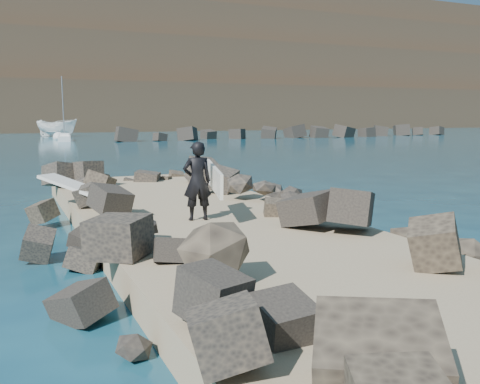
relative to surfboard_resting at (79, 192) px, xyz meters
The scene contains 13 objects.
ground 4.86m from the surfboard_resting, 53.40° to the right, with size 800.00×800.00×0.00m, color #0F384C.
jetty 6.50m from the surfboard_resting, 64.04° to the right, with size 6.00×26.00×0.60m, color #8C7759.
riprap_left 5.34m from the surfboard_resting, 90.78° to the right, with size 2.60×22.00×1.00m, color black.
riprap_right 7.83m from the surfboard_resting, 42.82° to the right, with size 2.60×22.00×1.00m, color black.
breakwater_secondary 63.65m from the surfboard_resting, 53.54° to the left, with size 52.00×4.00×1.20m, color black.
headland 157.43m from the surfboard_resting, 85.30° to the left, with size 360.00×140.00×32.00m, color #2D4919.
surfboard_resting is the anchor object (origin of this frame).
boat_imported 69.58m from the surfboard_resting, 85.15° to the left, with size 2.58×6.86×2.65m, color white.
surfer_with_board 4.04m from the surfboard_resting, 51.62° to the right, with size 1.14×2.37×1.95m.
radome 201.44m from the surfboard_resting, 50.61° to the left, with size 12.86×12.86×20.36m.
sailboat_f 96.00m from the surfboard_resting, 69.72° to the left, with size 1.43×5.81×7.11m.
sailboat_b 54.78m from the surfboard_resting, 84.41° to the left, with size 2.25×6.80×8.09m.
headland_buildings 153.26m from the surfboard_resting, 82.46° to the left, with size 137.50×30.50×5.00m.
Camera 1 is at (-4.77, -11.68, 3.19)m, focal length 40.00 mm.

